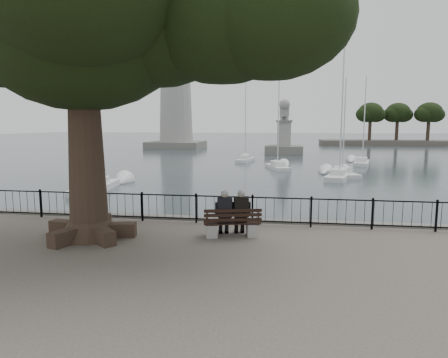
% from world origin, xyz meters
% --- Properties ---
extents(harbor, '(260.00, 260.00, 1.20)m').
position_xyz_m(harbor, '(0.00, 3.00, -0.50)').
color(harbor, '#5D5C57').
rests_on(harbor, ground).
extents(railing, '(22.06, 0.06, 1.00)m').
position_xyz_m(railing, '(0.00, 2.50, 0.56)').
color(railing, black).
rests_on(railing, ground).
extents(bench, '(1.85, 0.91, 0.94)m').
position_xyz_m(bench, '(0.50, 0.94, 0.33)').
color(bench, gray).
rests_on(bench, ground).
extents(person_left, '(0.53, 0.79, 1.48)m').
position_xyz_m(person_left, '(0.24, 0.99, 0.68)').
color(person_left, black).
rests_on(person_left, ground).
extents(person_right, '(0.53, 0.79, 1.48)m').
position_xyz_m(person_right, '(0.74, 1.10, 0.68)').
color(person_right, black).
rests_on(person_right, ground).
extents(tree, '(12.69, 8.86, 10.36)m').
position_xyz_m(tree, '(-2.92, 0.40, 6.82)').
color(tree, black).
rests_on(tree, ground).
extents(lighthouse, '(9.79, 9.79, 30.02)m').
position_xyz_m(lighthouse, '(-18.00, 62.00, 11.62)').
color(lighthouse, '#5D5C57').
rests_on(lighthouse, ground).
extents(lion_monument, '(5.53, 5.53, 8.27)m').
position_xyz_m(lion_monument, '(2.00, 49.94, 1.05)').
color(lion_monument, '#5D5C57').
rests_on(lion_monument, ground).
extents(sailboat_a, '(2.25, 6.03, 10.58)m').
position_xyz_m(sailboat_a, '(-10.59, 14.11, -0.70)').
color(sailboat_a, silver).
rests_on(sailboat_a, ground).
extents(sailboat_c, '(2.93, 5.65, 11.54)m').
position_xyz_m(sailboat_c, '(6.60, 22.88, -0.66)').
color(sailboat_c, silver).
rests_on(sailboat_c, ground).
extents(sailboat_d, '(2.75, 4.87, 8.50)m').
position_xyz_m(sailboat_d, '(7.10, 24.71, -0.72)').
color(sailboat_d, silver).
rests_on(sailboat_d, ground).
extents(sailboat_f, '(2.71, 5.13, 10.33)m').
position_xyz_m(sailboat_f, '(1.44, 29.33, -0.68)').
color(sailboat_f, silver).
rests_on(sailboat_f, ground).
extents(sailboat_g, '(2.61, 5.39, 9.86)m').
position_xyz_m(sailboat_g, '(10.71, 35.25, -0.70)').
color(sailboat_g, silver).
rests_on(sailboat_g, ground).
extents(sailboat_h, '(2.06, 4.99, 11.34)m').
position_xyz_m(sailboat_h, '(-2.58, 37.13, -0.65)').
color(sailboat_h, silver).
rests_on(sailboat_h, ground).
extents(far_shore, '(30.00, 8.60, 9.18)m').
position_xyz_m(far_shore, '(25.54, 79.46, 3.00)').
color(far_shore, '#4B453E').
rests_on(far_shore, ground).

